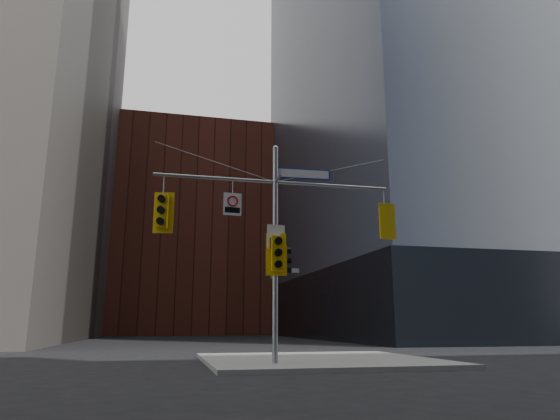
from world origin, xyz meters
name	(u,v)px	position (x,y,z in m)	size (l,w,h in m)	color
ground	(291,374)	(0.00, 0.00, 0.00)	(160.00, 160.00, 0.00)	black
sidewalk_corner	(317,360)	(2.00, 4.00, 0.07)	(8.00, 8.00, 0.15)	gray
podium_ne	(479,307)	(28.00, 32.00, 3.00)	(36.40, 36.40, 6.00)	black
brick_midrise	(191,234)	(0.00, 58.00, 14.00)	(26.00, 20.00, 28.00)	brown
signal_assembly	(275,228)	(0.00, 1.99, 4.42)	(8.00, 0.80, 7.30)	gray
traffic_light_west_arm	(162,211)	(-3.65, 2.01, 4.80)	(0.63, 0.57, 1.33)	#E2B10B
traffic_light_east_arm	(385,222)	(3.92, 1.99, 4.80)	(0.60, 0.49, 1.25)	#E2B10B
traffic_light_pole_side	(285,261)	(0.32, 1.99, 3.36)	(0.41, 0.35, 0.96)	#E2B10B
traffic_light_pole_front	(277,253)	(0.00, 1.73, 3.54)	(0.66, 0.53, 1.38)	#E2B10B
street_sign_blade	(303,174)	(0.98, 2.00, 6.35)	(1.89, 0.15, 0.37)	navy
regulatory_sign_arm	(233,203)	(-1.44, 1.97, 5.17)	(0.60, 0.10, 0.75)	silver
regulatory_sign_pole	(276,237)	(0.00, 1.88, 4.09)	(0.60, 0.11, 0.79)	silver
street_blade_ew	(289,270)	(0.45, 2.00, 3.04)	(0.71, 0.10, 0.14)	silver
street_blade_ns	(272,276)	(0.00, 2.45, 2.90)	(0.12, 0.82, 0.17)	#145926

